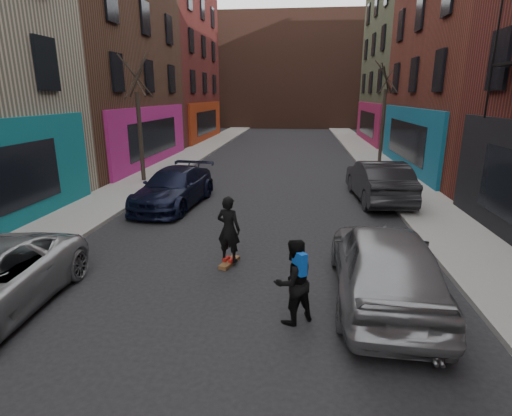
% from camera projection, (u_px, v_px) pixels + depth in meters
% --- Properties ---
extents(sidewalk_left, '(2.50, 84.00, 0.13)m').
position_uv_depth(sidewalk_left, '(201.00, 149.00, 31.15)').
color(sidewalk_left, gray).
rests_on(sidewalk_left, ground).
extents(sidewalk_right, '(2.50, 84.00, 0.13)m').
position_uv_depth(sidewalk_right, '(365.00, 152.00, 29.85)').
color(sidewalk_right, gray).
rests_on(sidewalk_right, ground).
extents(building_far, '(40.00, 10.00, 14.00)m').
position_uv_depth(building_far, '(291.00, 73.00, 53.46)').
color(building_far, '#47281E').
rests_on(building_far, ground).
extents(tree_left_far, '(2.00, 2.00, 6.50)m').
position_uv_depth(tree_left_far, '(139.00, 112.00, 18.77)').
color(tree_left_far, black).
rests_on(tree_left_far, sidewalk_left).
extents(tree_right_far, '(2.00, 2.00, 6.80)m').
position_uv_depth(tree_right_far, '(384.00, 106.00, 23.17)').
color(tree_right_far, black).
rests_on(tree_right_far, sidewalk_right).
extents(parked_left_end, '(2.49, 5.13, 1.44)m').
position_uv_depth(parked_left_end, '(174.00, 188.00, 15.40)').
color(parked_left_end, black).
rests_on(parked_left_end, ground).
extents(parked_right_far, '(2.21, 5.04, 1.69)m').
position_uv_depth(parked_right_far, '(384.00, 262.00, 8.23)').
color(parked_right_far, gray).
rests_on(parked_right_far, ground).
extents(parked_right_end, '(2.08, 5.14, 1.66)m').
position_uv_depth(parked_right_end, '(379.00, 181.00, 16.07)').
color(parked_right_end, black).
rests_on(parked_right_end, ground).
extents(skateboard, '(0.45, 0.83, 0.10)m').
position_uv_depth(skateboard, '(229.00, 263.00, 10.18)').
color(skateboard, brown).
rests_on(skateboard, ground).
extents(skateboarder, '(0.71, 0.57, 1.70)m').
position_uv_depth(skateboarder, '(229.00, 229.00, 9.93)').
color(skateboarder, black).
rests_on(skateboarder, skateboard).
extents(pedestrian, '(1.02, 0.97, 1.66)m').
position_uv_depth(pedestrian, '(293.00, 281.00, 7.41)').
color(pedestrian, black).
rests_on(pedestrian, ground).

